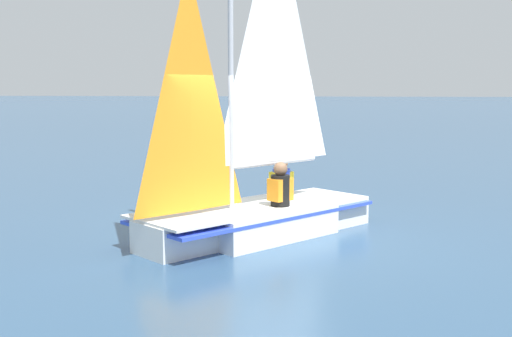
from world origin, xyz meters
TOP-DOWN VIEW (x-y plane):
  - ground_plane at (0.00, 0.00)m, footprint 260.00×260.00m
  - sailboat_main at (-0.01, -0.01)m, footprint 3.72×4.00m
  - sailor_helm at (-0.37, -0.09)m, footprint 0.42×0.43m
  - sailor_crew at (-0.33, -0.86)m, footprint 0.42×0.43m

SIDE VIEW (x-z plane):
  - ground_plane at x=0.00m, z-range 0.00..0.00m
  - sailor_helm at x=-0.37m, z-range 0.04..1.20m
  - sailor_crew at x=-0.33m, z-range 0.05..1.21m
  - sailboat_main at x=-0.01m, z-range -1.95..3.38m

